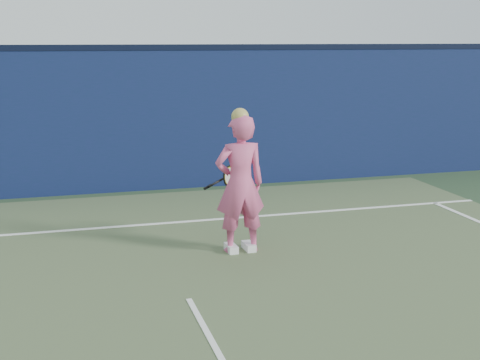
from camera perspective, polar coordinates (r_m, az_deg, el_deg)
name	(u,v)px	position (r m, az deg, el deg)	size (l,w,h in m)	color
ground	(211,340)	(6.28, -2.52, -13.50)	(80.00, 80.00, 0.00)	#273E26
backstop_wall	(126,121)	(12.18, -9.70, 4.96)	(24.00, 0.40, 2.50)	#0D1C3D
wall_cap	(123,47)	(12.09, -9.92, 11.09)	(24.00, 0.42, 0.10)	black
player	(240,184)	(8.48, 0.00, -0.32)	(0.66, 0.45, 1.86)	#D45283
racket	(228,177)	(8.94, -1.02, 0.25)	(0.53, 0.29, 0.31)	black
court_lines	(219,355)	(5.99, -1.77, -14.71)	(11.00, 12.04, 0.01)	white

